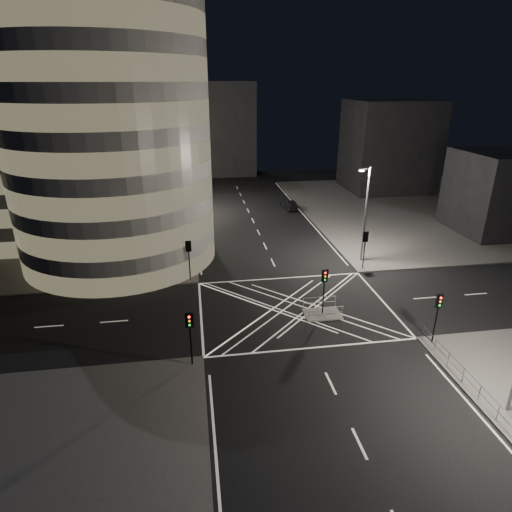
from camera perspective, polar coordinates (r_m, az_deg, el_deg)
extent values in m
plane|color=black|center=(37.13, 5.17, -6.90)|extent=(120.00, 120.00, 0.00)
cube|color=#4A4845|center=(64.58, -27.14, 3.64)|extent=(42.00, 42.00, 0.15)
cube|color=#4A4845|center=(71.50, 23.14, 5.95)|extent=(42.00, 42.00, 0.15)
cube|color=slate|center=(36.34, 8.82, -7.66)|extent=(3.00, 2.00, 0.15)
cylinder|color=#999690|center=(46.39, -18.96, 14.46)|extent=(20.00, 20.00, 25.00)
cube|color=#999690|center=(58.46, -27.35, 14.64)|extent=(20.00, 18.00, 25.00)
cube|color=#999690|center=(75.02, -20.03, 15.77)|extent=(24.00, 16.00, 22.00)
cube|color=black|center=(79.81, 17.29, 13.87)|extent=(14.00, 12.00, 15.00)
cube|color=black|center=(62.18, 29.73, 7.42)|extent=(10.00, 10.00, 10.00)
cube|color=black|center=(89.95, -6.21, 16.42)|extent=(18.00, 8.00, 18.00)
cylinder|color=black|center=(43.64, -11.11, -0.09)|extent=(0.32, 0.32, 3.19)
ellipsoid|color=black|center=(42.67, -11.39, 3.39)|extent=(4.36, 4.36, 5.02)
cylinder|color=black|center=(49.27, -10.90, 2.48)|extent=(0.32, 0.32, 3.06)
ellipsoid|color=black|center=(48.44, -11.13, 5.46)|extent=(4.16, 4.16, 4.78)
cylinder|color=black|center=(54.93, -10.75, 4.67)|extent=(0.32, 0.32, 3.25)
ellipsoid|color=black|center=(54.16, -10.96, 7.50)|extent=(4.32, 4.32, 4.97)
cylinder|color=black|center=(60.58, -10.64, 6.69)|extent=(0.32, 0.32, 3.97)
ellipsoid|color=black|center=(59.75, -10.88, 9.95)|extent=(5.62, 5.62, 6.46)
cylinder|color=black|center=(66.43, -10.52, 7.89)|extent=(0.32, 0.32, 3.56)
ellipsoid|color=black|center=(65.79, -10.69, 10.32)|extent=(3.99, 3.99, 4.59)
cylinder|color=black|center=(41.59, -8.86, -1.22)|extent=(0.12, 0.12, 3.00)
cube|color=black|center=(40.85, -9.02, 1.29)|extent=(0.28, 0.22, 0.90)
cube|color=black|center=(40.85, -9.02, 1.29)|extent=(0.55, 0.04, 1.10)
cylinder|color=black|center=(29.59, -8.65, -11.69)|extent=(0.12, 0.12, 3.00)
cube|color=black|center=(28.55, -8.88, -8.44)|extent=(0.28, 0.22, 0.90)
cube|color=black|center=(28.55, -8.88, -8.44)|extent=(0.55, 0.04, 1.10)
cylinder|color=black|center=(44.89, 14.18, 0.15)|extent=(0.12, 0.12, 3.00)
cube|color=black|center=(44.21, 14.42, 2.49)|extent=(0.28, 0.22, 0.90)
cube|color=black|center=(44.21, 14.42, 2.49)|extent=(0.55, 0.04, 1.10)
cylinder|color=black|center=(34.08, 22.76, -8.42)|extent=(0.12, 0.12, 3.00)
cube|color=black|center=(33.18, 23.26, -5.51)|extent=(0.28, 0.22, 0.90)
cube|color=black|center=(33.18, 23.26, -5.51)|extent=(0.55, 0.04, 1.10)
cylinder|color=black|center=(35.58, 8.97, -5.46)|extent=(0.12, 0.12, 3.00)
cube|color=black|center=(34.73, 9.16, -2.61)|extent=(0.28, 0.22, 0.90)
cube|color=black|center=(34.73, 9.16, -2.61)|extent=(0.55, 0.04, 1.10)
cylinder|color=slate|center=(45.30, -10.05, 5.41)|extent=(0.20, 0.20, 10.00)
cylinder|color=slate|center=(44.15, -9.88, 11.47)|extent=(0.90, 0.10, 0.10)
cube|color=slate|center=(44.16, -9.28, 11.38)|extent=(0.50, 0.25, 0.18)
cube|color=white|center=(44.18, -9.27, 11.24)|extent=(0.42, 0.20, 0.05)
cylinder|color=slate|center=(62.76, -9.85, 10.13)|extent=(0.20, 0.20, 10.00)
cylinder|color=slate|center=(61.93, -9.73, 14.54)|extent=(0.90, 0.10, 0.10)
cube|color=slate|center=(61.94, -9.29, 14.47)|extent=(0.50, 0.25, 0.18)
cube|color=white|center=(61.95, -9.29, 14.37)|extent=(0.42, 0.20, 0.05)
cylinder|color=slate|center=(45.93, 14.39, 5.28)|extent=(0.20, 0.20, 10.00)
cylinder|color=slate|center=(44.63, 14.44, 11.22)|extent=(0.90, 0.10, 0.10)
cube|color=slate|center=(44.48, 13.88, 11.11)|extent=(0.50, 0.25, 0.18)
cube|color=white|center=(44.50, 13.87, 10.97)|extent=(0.42, 0.20, 0.05)
cube|color=slate|center=(30.70, 26.75, -14.93)|extent=(0.06, 11.70, 1.10)
cube|color=slate|center=(35.29, 9.31, -7.50)|extent=(2.80, 0.06, 1.10)
cube|color=slate|center=(36.78, 8.47, -6.13)|extent=(2.80, 0.06, 1.10)
imported|color=black|center=(65.33, 4.39, 6.83)|extent=(2.04, 4.31, 1.36)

